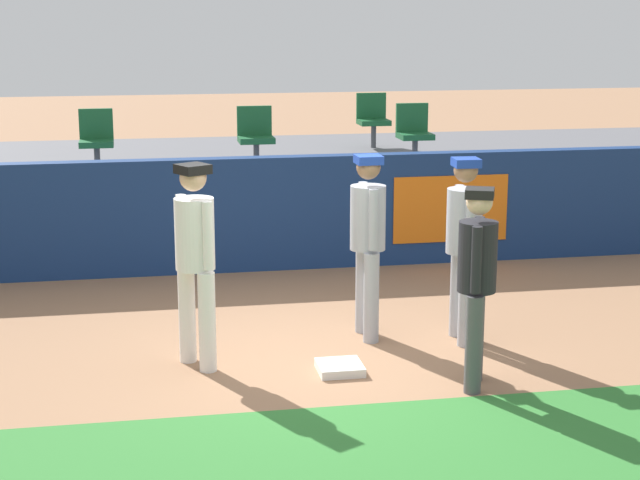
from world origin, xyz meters
name	(u,v)px	position (x,y,z in m)	size (l,w,h in m)	color
ground_plane	(320,366)	(0.00, 0.00, 0.00)	(60.00, 60.00, 0.00)	#936B4C
first_base	(340,368)	(0.15, -0.19, 0.04)	(0.40, 0.40, 0.08)	white
player_fielder_home	(195,251)	(-1.10, 0.21, 1.08)	(0.48, 0.60, 1.87)	white
player_runner_visitor	(464,237)	(1.50, 0.47, 1.05)	(0.36, 0.51, 1.82)	#9EA3AD
player_coach_visitor	(368,233)	(0.62, 0.75, 1.06)	(0.36, 0.51, 1.83)	#9EA3AD
player_umpire	(477,274)	(1.22, -0.75, 1.01)	(0.43, 0.46, 1.75)	#4C4C51
field_wall	(268,213)	(0.01, 3.62, 0.71)	(18.00, 0.26, 1.42)	navy
bleacher_platform	(245,192)	(0.00, 6.19, 0.53)	(18.00, 4.80, 1.06)	#59595E
seat_front_center	(256,134)	(0.03, 5.06, 1.53)	(0.47, 0.44, 0.84)	#4C4C51
seat_back_right	(373,117)	(2.10, 6.86, 1.53)	(0.47, 0.44, 0.84)	#4C4C51
seat_front_right	(414,130)	(2.27, 5.06, 1.53)	(0.46, 0.44, 0.84)	#4C4C51
seat_front_left	(96,137)	(-2.09, 5.06, 1.53)	(0.45, 0.44, 0.84)	#4C4C51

